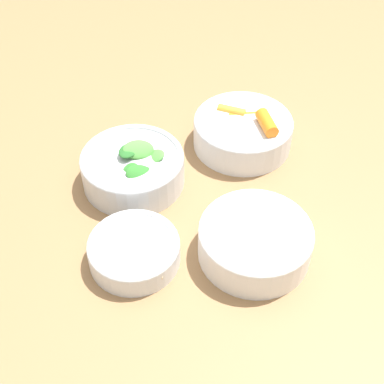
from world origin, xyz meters
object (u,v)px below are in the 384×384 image
(bowl_carrots, at_px, (243,131))
(bowl_cookies, at_px, (134,251))
(bowl_greens, at_px, (133,168))
(bowl_beans_hotdog, at_px, (255,242))

(bowl_carrots, xyz_separation_m, bowl_cookies, (0.26, -0.17, -0.01))
(bowl_carrots, xyz_separation_m, bowl_greens, (0.10, -0.18, 0.00))
(bowl_beans_hotdog, bearing_deg, bowl_greens, -128.15)
(bowl_carrots, bearing_deg, bowl_cookies, -32.46)
(bowl_beans_hotdog, relative_size, bowl_cookies, 1.24)
(bowl_beans_hotdog, bearing_deg, bowl_carrots, -178.83)
(bowl_greens, distance_m, bowl_beans_hotdog, 0.24)
(bowl_beans_hotdog, bearing_deg, bowl_cookies, -84.89)
(bowl_greens, bearing_deg, bowl_carrots, 118.51)
(bowl_carrots, relative_size, bowl_cookies, 1.31)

